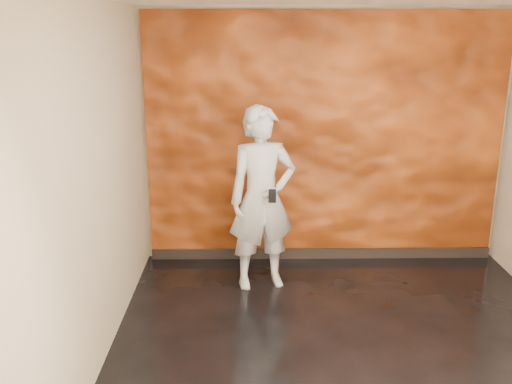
{
  "coord_description": "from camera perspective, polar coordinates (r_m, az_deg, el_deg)",
  "views": [
    {
      "loc": [
        -0.83,
        -4.2,
        2.6
      ],
      "look_at": [
        -0.76,
        0.92,
        1.1
      ],
      "focal_mm": 40.0,
      "sensor_mm": 36.0,
      "label": 1
    }
  ],
  "objects": [
    {
      "name": "phone",
      "position": [
        5.39,
        1.64,
        -0.4
      ],
      "size": [
        0.07,
        0.01,
        0.13
      ],
      "primitive_type": "cube",
      "rotation": [
        0.0,
        0.0,
        -0.0
      ],
      "color": "black",
      "rests_on": "man"
    },
    {
      "name": "feature_wall",
      "position": [
        6.33,
        6.84,
        5.16
      ],
      "size": [
        3.9,
        0.06,
        2.75
      ],
      "primitive_type": "cube",
      "color": "#C25519",
      "rests_on": "ground"
    },
    {
      "name": "baseboard",
      "position": [
        6.67,
        6.5,
        -6.09
      ],
      "size": [
        3.9,
        0.04,
        0.12
      ],
      "primitive_type": "cube",
      "color": "black",
      "rests_on": "ground"
    },
    {
      "name": "room",
      "position": [
        4.44,
        10.06,
        0.43
      ],
      "size": [
        4.02,
        4.02,
        2.81
      ],
      "color": "black",
      "rests_on": "ground"
    },
    {
      "name": "man",
      "position": [
        5.69,
        0.62,
        -0.68
      ],
      "size": [
        0.76,
        0.59,
        1.86
      ],
      "primitive_type": "imported",
      "rotation": [
        0.0,
        0.0,
        0.24
      ],
      "color": "#9399A2",
      "rests_on": "ground"
    }
  ]
}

